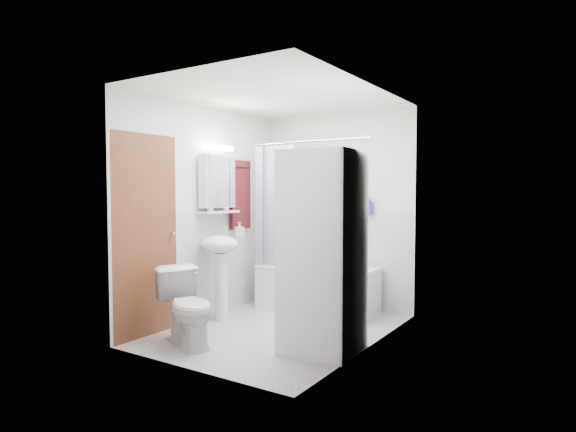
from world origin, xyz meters
The scene contains 20 objects.
floor centered at (0.00, 0.00, 0.00)m, with size 2.60×2.60×0.00m, color #B8B8BC.
room_walls centered at (0.00, 0.00, 1.49)m, with size 2.60×2.60×2.60m.
wainscot centered at (0.00, 0.29, 0.60)m, with size 1.98×2.58×2.58m.
door centered at (-0.95, -0.55, 1.00)m, with size 0.05×2.00×2.00m.
bathtub centered at (-0.06, 0.92, 0.30)m, with size 1.41×0.67×0.54m.
tub_spout centered at (0.14, 1.25, 0.86)m, with size 0.04×0.04×0.12m, color silver.
curtain_rod centered at (-0.06, 0.65, 2.00)m, with size 0.02×0.02×1.59m, color silver.
shower_curtain centered at (-0.48, 0.65, 1.25)m, with size 0.55×0.02×1.45m.
sink centered at (-0.75, -0.04, 0.70)m, with size 0.44×0.37×1.04m.
medicine_cabinet centered at (-0.90, 0.10, 1.57)m, with size 0.13×0.50×0.71m.
shelf centered at (-0.89, 0.10, 1.20)m, with size 0.18×0.54×0.03m, color silver.
shower_caddy centered at (0.19, 1.24, 1.15)m, with size 0.22×0.06×0.02m, color silver.
towel centered at (-0.94, 0.55, 1.41)m, with size 0.07×0.35×0.85m.
washer_dryer centered at (0.68, -0.31, 0.90)m, with size 0.69×0.68×1.80m.
toilet centered at (-0.45, -0.85, 0.35)m, with size 0.40×0.71×0.70m, color white.
soap_pump centered at (-0.71, 0.25, 0.95)m, with size 0.08×0.17×0.08m, color gray.
shelf_bottle centered at (-0.89, -0.05, 1.25)m, with size 0.07×0.18×0.07m, color gray.
shelf_cup centered at (-0.89, 0.22, 1.26)m, with size 0.10×0.09×0.10m, color gray.
shampoo_a centered at (0.35, 1.24, 1.23)m, with size 0.13×0.17×0.13m, color gray.
shampoo_b centered at (0.47, 1.24, 1.20)m, with size 0.08×0.21×0.08m, color #263498.
Camera 1 is at (2.74, -4.08, 1.44)m, focal length 30.00 mm.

